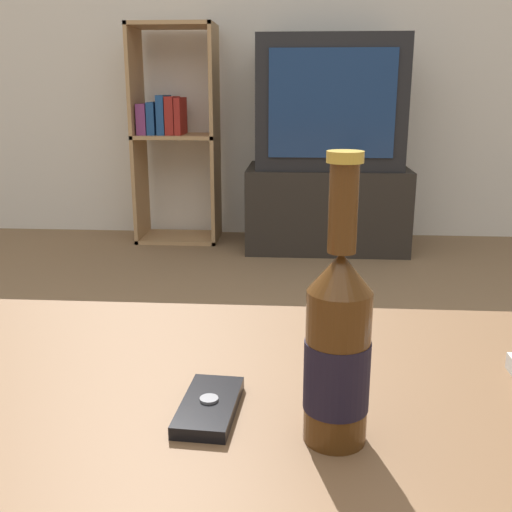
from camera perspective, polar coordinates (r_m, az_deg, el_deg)
name	(u,v)px	position (r m, az deg, el deg)	size (l,w,h in m)	color
coffee_table	(143,512)	(0.63, -10.71, -22.81)	(1.40, 0.82, 0.50)	brown
tv_stand	(326,207)	(3.24, 6.71, 4.64)	(0.84, 0.50, 0.43)	#28231E
television	(330,103)	(3.18, 7.03, 14.27)	(0.74, 0.44, 0.65)	black
bookshelf	(173,131)	(3.37, -7.93, 11.73)	(0.45, 0.30, 1.16)	tan
beer_bottle	(338,347)	(0.57, 7.78, -8.63)	(0.06, 0.06, 0.28)	#47280F
cell_phone	(209,406)	(0.65, -4.48, -14.08)	(0.06, 0.12, 0.02)	black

